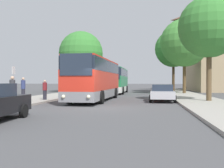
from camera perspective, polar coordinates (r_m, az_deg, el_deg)
name	(u,v)px	position (r m, az deg, el deg)	size (l,w,h in m)	color
ground_plane	(104,108)	(16.58, -1.86, -5.17)	(300.00, 300.00, 0.00)	#4C4C4F
sidewalk_left	(0,105)	(19.01, -23.21, -4.25)	(4.00, 120.00, 0.15)	#A39E93
sidewalk_right	(219,108)	(16.90, 22.35, -4.85)	(4.00, 120.00, 0.15)	#A39E93
bus_front	(95,79)	(22.68, -3.61, 1.11)	(2.97, 11.59, 3.50)	gray
bus_middle	(116,80)	(36.04, 0.81, 0.85)	(2.82, 10.83, 3.40)	silver
parked_car_right_near	(162,92)	(22.05, 10.90, -1.83)	(2.19, 4.66, 1.40)	#B7B7BC
bus_stop_sign	(14,79)	(21.71, -20.62, 0.99)	(0.08, 0.45, 2.72)	gray
pedestrian_waiting_near	(23,88)	(23.13, -18.77, -0.87)	(0.36, 0.36, 1.84)	#23232D
pedestrian_waiting_far	(45,90)	(22.27, -14.42, -1.22)	(0.36, 0.36, 1.62)	#23232D
pedestrian_walking_back	(12,90)	(18.25, -20.87, -1.24)	(0.36, 0.36, 1.86)	#23232D
tree_left_near	(81,53)	(39.73, -6.77, 6.64)	(6.57, 6.57, 8.98)	brown
tree_left_far	(87,57)	(44.70, -5.44, 5.89)	(5.33, 5.33, 8.31)	#47331E
tree_right_near	(184,43)	(35.11, 15.48, 8.63)	(6.15, 6.15, 9.51)	#513D23
tree_right_mid	(173,49)	(42.05, 13.23, 7.47)	(5.72, 5.72, 9.43)	#47331E
tree_right_far	(209,27)	(22.23, 20.39, 11.52)	(4.81, 4.81, 8.17)	brown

